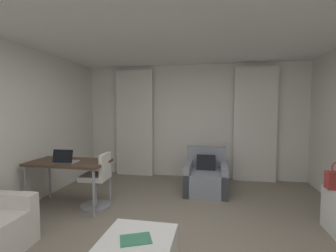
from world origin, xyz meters
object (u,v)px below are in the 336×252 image
at_px(desk, 69,165).
at_px(desk_chair, 98,183).
at_px(laptop, 66,160).
at_px(magazine_open, 136,239).
at_px(armchair, 206,177).

height_order(desk, desk_chair, desk_chair).
xyz_separation_m(desk_chair, laptop, (-0.45, -0.17, 0.40)).
relative_size(laptop, magazine_open, 0.98).
relative_size(desk_chair, laptop, 2.68).
distance_m(armchair, laptop, 2.52).
xyz_separation_m(desk, desk_chair, (0.47, 0.05, -0.29)).
xyz_separation_m(armchair, magazine_open, (-0.56, -2.54, 0.12)).
bearing_deg(desk_chair, laptop, -159.67).
bearing_deg(armchair, desk, -152.19).
bearing_deg(magazine_open, desk, 138.49).
bearing_deg(desk, magazine_open, -41.51).
xyz_separation_m(desk_chair, magazine_open, (1.12, -1.46, -0.00)).
bearing_deg(magazine_open, laptop, 140.55).
distance_m(armchair, desk_chair, 2.00).
xyz_separation_m(armchair, laptop, (-2.13, -1.25, 0.52)).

